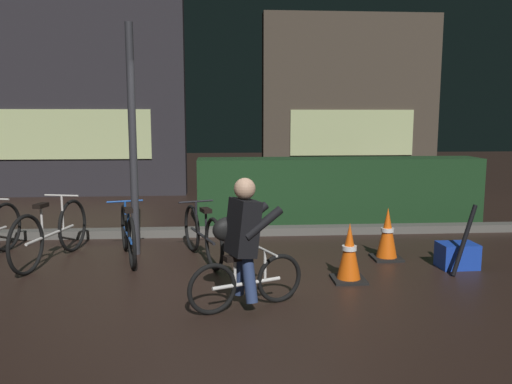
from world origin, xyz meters
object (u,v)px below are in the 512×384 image
at_px(street_post, 133,142).
at_px(parked_bike_center_right, 202,234).
at_px(parked_bike_left_mid, 51,233).
at_px(cyclist, 243,243).
at_px(parked_bike_center_left, 128,234).
at_px(traffic_cone_far, 387,234).
at_px(traffic_cone_near, 349,253).
at_px(closed_umbrella, 464,240).
at_px(blue_crate, 457,255).

xyz_separation_m(street_post, parked_bike_center_right, (0.88, -0.35, -1.15)).
xyz_separation_m(parked_bike_left_mid, cyclist, (2.30, -1.72, 0.26)).
relative_size(parked_bike_center_left, parked_bike_center_right, 1.01).
relative_size(parked_bike_center_right, cyclist, 1.20).
xyz_separation_m(street_post, parked_bike_left_mid, (-0.99, -0.30, -1.11)).
relative_size(parked_bike_center_right, traffic_cone_far, 2.25).
xyz_separation_m(traffic_cone_near, closed_umbrella, (1.37, 0.15, 0.08)).
bearing_deg(street_post, traffic_cone_near, -27.31).
height_order(street_post, parked_bike_center_right, street_post).
bearing_deg(closed_umbrella, cyclist, 169.67).
bearing_deg(parked_bike_center_right, blue_crate, -119.14).
bearing_deg(closed_umbrella, blue_crate, 49.81).
relative_size(parked_bike_left_mid, closed_umbrella, 2.02).
relative_size(parked_bike_left_mid, cyclist, 1.38).
distance_m(parked_bike_center_right, traffic_cone_far, 2.34).
height_order(parked_bike_center_left, closed_umbrella, closed_umbrella).
height_order(parked_bike_center_right, closed_umbrella, closed_umbrella).
bearing_deg(cyclist, street_post, 100.08).
height_order(parked_bike_left_mid, parked_bike_center_right, parked_bike_left_mid).
xyz_separation_m(traffic_cone_far, closed_umbrella, (0.67, -0.68, 0.08)).
bearing_deg(cyclist, traffic_cone_far, 16.43).
xyz_separation_m(parked_bike_center_left, cyclist, (1.38, -1.80, 0.30)).
distance_m(street_post, closed_umbrella, 4.20).
bearing_deg(traffic_cone_near, blue_crate, 15.72).
xyz_separation_m(street_post, parked_bike_center_left, (-0.06, -0.23, -1.15)).
bearing_deg(parked_bike_left_mid, traffic_cone_far, -79.01).
bearing_deg(traffic_cone_far, closed_umbrella, -45.17).
xyz_separation_m(parked_bike_center_right, traffic_cone_near, (1.64, -0.95, -0.01)).
xyz_separation_m(parked_bike_center_left, blue_crate, (4.00, -0.67, -0.18)).
distance_m(blue_crate, cyclist, 2.89).
bearing_deg(closed_umbrella, traffic_cone_near, 157.06).
height_order(parked_bike_center_left, parked_bike_center_right, parked_bike_center_right).
relative_size(traffic_cone_far, blue_crate, 1.51).
xyz_separation_m(blue_crate, closed_umbrella, (-0.05, -0.25, 0.25)).
height_order(street_post, cyclist, street_post).
bearing_deg(parked_bike_left_mid, cyclist, -113.53).
height_order(cyclist, closed_umbrella, cyclist).
distance_m(street_post, blue_crate, 4.25).
relative_size(street_post, closed_umbrella, 3.48).
relative_size(parked_bike_center_right, traffic_cone_near, 2.30).
bearing_deg(street_post, parked_bike_center_right, -21.65).
bearing_deg(traffic_cone_far, blue_crate, -30.65).
relative_size(parked_bike_center_right, blue_crate, 3.40).
distance_m(parked_bike_left_mid, blue_crate, 4.97).
distance_m(parked_bike_center_left, blue_crate, 4.06).
bearing_deg(closed_umbrella, street_post, 134.35).
height_order(parked_bike_left_mid, traffic_cone_far, parked_bike_left_mid).
xyz_separation_m(traffic_cone_near, traffic_cone_far, (0.70, 0.83, 0.01)).
bearing_deg(street_post, blue_crate, -12.87).
bearing_deg(parked_bike_center_left, blue_crate, -114.79).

